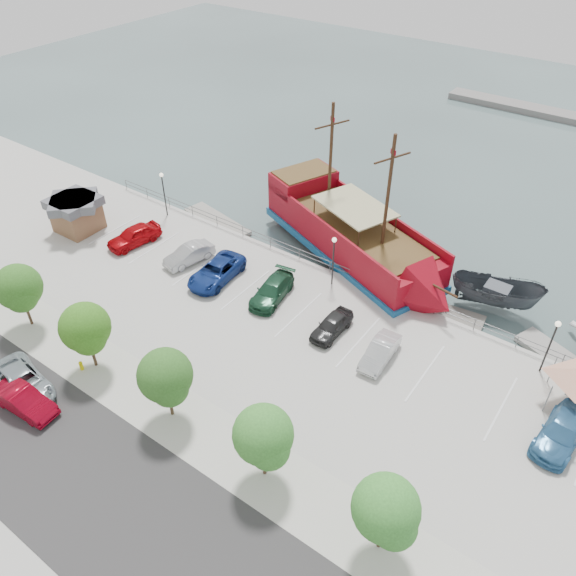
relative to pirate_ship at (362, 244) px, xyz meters
The scene contains 28 objects.
ground 11.30m from the pirate_ship, 89.85° to the right, with size 160.00×160.00×0.00m, color #3B4B4A.
street 27.11m from the pirate_ship, 89.94° to the right, with size 100.00×8.00×0.04m, color #343132.
sidewalk 21.12m from the pirate_ship, 89.92° to the right, with size 100.00×4.00×0.05m, color beige.
seawall_railing 3.35m from the pirate_ship, 89.49° to the right, with size 50.00×0.06×1.00m.
pirate_ship is the anchor object (origin of this frame).
patrol_boat 11.17m from the pirate_ship, ahead, with size 2.54×6.76×2.62m, color #383D42.
dock_west 14.58m from the pirate_ship, behind, with size 7.54×2.15×0.43m, color gray.
dock_mid 8.38m from the pirate_ship, 13.39° to the right, with size 6.77×1.94×0.39m, color slate.
dock_east 17.36m from the pirate_ship, ahead, with size 6.92×1.98×0.40m, color gray.
shed 25.05m from the pirate_ship, 154.32° to the right, with size 3.82×3.82×3.11m.
street_van 26.99m from the pirate_ship, 111.47° to the right, with size 2.45×5.32×1.48m, color #8B999F.
street_sedan 27.31m from the pirate_ship, 108.14° to the right, with size 1.57×4.52×1.49m, color maroon.
fire_hydrant 23.45m from the pirate_ship, 110.97° to the right, with size 0.26×0.26×0.74m.
lamp_post_left 18.63m from the pirate_ship, 165.69° to the right, with size 0.36×0.36×4.28m.
lamp_post_mid 4.91m from the pirate_ship, 89.63° to the right, with size 0.36×0.36×4.28m.
lamp_post_right 16.76m from the pirate_ship, 15.96° to the right, with size 0.36×0.36×4.28m.
tree_b 25.92m from the pirate_ship, 125.01° to the right, with size 3.30×3.20×5.00m.
tree_c 22.66m from the pirate_ship, 110.29° to the right, with size 3.30×3.20×5.00m.
tree_d 21.28m from the pirate_ship, 92.23° to the right, with size 3.30×3.20×5.00m.
tree_e 22.14m from the pirate_ship, 73.73° to the right, with size 3.30×3.20×5.00m.
tree_f 25.01m from the pirate_ship, 58.09° to the right, with size 3.30×3.20×5.00m.
parked_car_a 19.33m from the pirate_ship, 150.23° to the right, with size 1.92×4.76×1.62m, color #AD050B.
parked_car_b 14.21m from the pirate_ship, 141.38° to the right, with size 1.51×4.33×1.43m, color #AFAFB0.
parked_car_c 12.11m from the pirate_ship, 129.36° to the right, with size 2.50×5.42×1.51m, color navy.
parked_car_d 9.13m from the pirate_ship, 107.43° to the right, with size 1.98×4.87×1.41m, color #1A442B.
parked_car_e 9.84m from the pirate_ship, 72.34° to the right, with size 1.59×3.94×1.34m, color black.
parked_car_f 12.00m from the pirate_ship, 54.39° to the right, with size 1.43×4.09×1.35m, color silver.
parked_car_h 20.80m from the pirate_ship, 27.18° to the right, with size 2.10×5.16×1.50m, color teal.
Camera 1 is at (17.39, -23.77, 26.91)m, focal length 35.00 mm.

